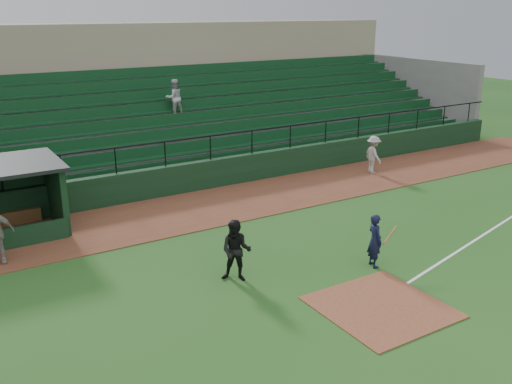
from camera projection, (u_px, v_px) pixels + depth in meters
ground at (355, 291)px, 15.10m from camera, size 90.00×90.00×0.00m
warning_track at (215, 206)px, 21.57m from camera, size 40.00×4.00×0.03m
home_plate_dirt at (381, 307)px, 14.28m from camera, size 3.00×3.00×0.03m
foul_line at (505, 221)px, 20.06m from camera, size 17.49×4.44×0.01m
stadium_structure at (133, 113)px, 27.71m from camera, size 38.00×13.08×6.40m
batter_at_plate at (375, 241)px, 16.35m from camera, size 1.05×0.69×1.60m
umpire at (236, 251)px, 15.47m from camera, size 1.08×1.05×1.75m
runner at (373, 155)px, 25.60m from camera, size 0.83×1.20×1.70m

